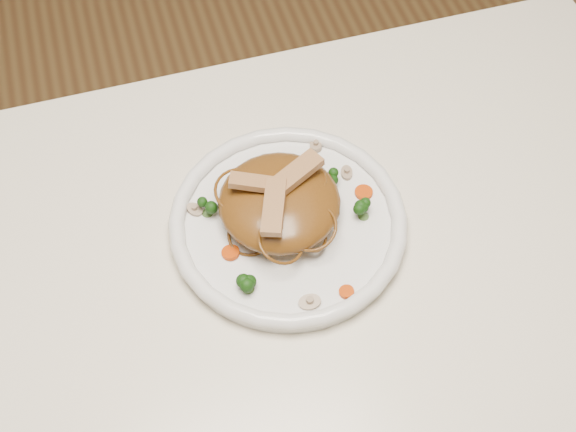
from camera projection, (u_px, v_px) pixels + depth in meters
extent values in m
cube|color=beige|center=(268.00, 316.00, 0.90)|extent=(1.20, 0.80, 0.04)
cylinder|color=brown|center=(492.00, 179.00, 1.47)|extent=(0.06, 0.06, 0.71)
cylinder|color=white|center=(288.00, 226.00, 0.93)|extent=(0.32, 0.32, 0.02)
ellipsoid|color=brown|center=(279.00, 202.00, 0.91)|extent=(0.19, 0.19, 0.05)
cube|color=tan|center=(294.00, 174.00, 0.89)|extent=(0.08, 0.06, 0.01)
cube|color=tan|center=(256.00, 183.00, 0.89)|extent=(0.07, 0.04, 0.01)
cube|color=tan|center=(274.00, 207.00, 0.87)|extent=(0.05, 0.08, 0.01)
cylinder|color=#C13D07|center=(306.00, 173.00, 0.97)|extent=(0.02, 0.02, 0.00)
cylinder|color=#C13D07|center=(231.00, 253.00, 0.90)|extent=(0.03, 0.03, 0.00)
cylinder|color=#C13D07|center=(364.00, 192.00, 0.95)|extent=(0.03, 0.03, 0.00)
cylinder|color=#C13D07|center=(249.00, 169.00, 0.97)|extent=(0.02, 0.02, 0.00)
cylinder|color=#C13D07|center=(347.00, 292.00, 0.87)|extent=(0.02, 0.02, 0.00)
cylinder|color=tan|center=(310.00, 302.00, 0.86)|extent=(0.03, 0.03, 0.01)
cylinder|color=tan|center=(347.00, 173.00, 0.97)|extent=(0.03, 0.03, 0.01)
cylinder|color=tan|center=(195.00, 210.00, 0.93)|extent=(0.03, 0.03, 0.01)
cylinder|color=tan|center=(316.00, 145.00, 0.99)|extent=(0.02, 0.02, 0.01)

